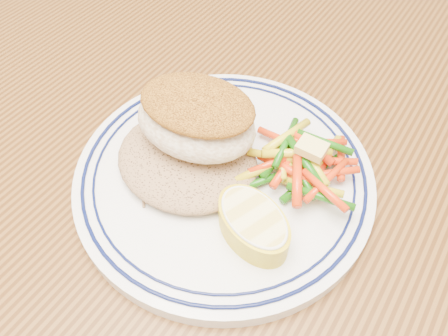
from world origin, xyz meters
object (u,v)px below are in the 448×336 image
lemon_wedge (253,224)px  plate (224,175)px  dining_table (210,206)px  rice_pilaf (187,156)px  fish_fillet (196,118)px  vegetable_pile (301,163)px

lemon_wedge → plate: bearing=143.6°
dining_table → rice_pilaf: (0.00, -0.03, 0.12)m
plate → rice_pilaf: bearing=-159.0°
rice_pilaf → lemon_wedge: bearing=-18.0°
rice_pilaf → fish_fillet: 0.04m
rice_pilaf → lemon_wedge: 0.09m
fish_fillet → lemon_wedge: size_ratio=1.41×
dining_table → vegetable_pile: vegetable_pile is taller
plate → vegetable_pile: 0.07m
plate → rice_pilaf: size_ratio=2.07×
fish_fillet → vegetable_pile: bearing=18.7°
dining_table → fish_fillet: size_ratio=13.19×
plate → vegetable_pile: bearing=31.9°
plate → fish_fillet: bearing=170.5°
fish_fillet → rice_pilaf: bearing=-88.3°
rice_pilaf → vegetable_pile: vegetable_pile is taller
dining_table → plate: bearing=-33.8°
plate → vegetable_pile: (0.06, 0.03, 0.02)m
dining_table → lemon_wedge: 0.16m
vegetable_pile → dining_table: bearing=-172.2°
dining_table → lemon_wedge: lemon_wedge is taller
dining_table → vegetable_pile: size_ratio=13.73×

